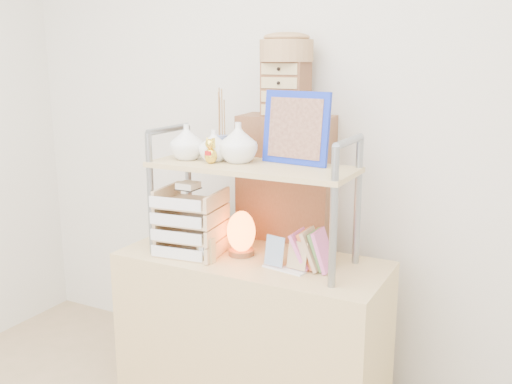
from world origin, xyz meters
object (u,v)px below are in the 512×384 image
desk (252,335)px  letter_tray (190,225)px  salt_lamp (241,233)px  cabinet (286,250)px

desk → letter_tray: size_ratio=3.63×
letter_tray → salt_lamp: 0.24m
salt_lamp → cabinet: bearing=80.8°
desk → salt_lamp: size_ratio=5.87×
desk → cabinet: (-0.00, 0.37, 0.30)m
desk → letter_tray: 0.58m
cabinet → desk: bearing=-97.0°
desk → salt_lamp: salt_lamp is taller
desk → cabinet: cabinet is taller
letter_tray → salt_lamp: (0.22, 0.08, -0.03)m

